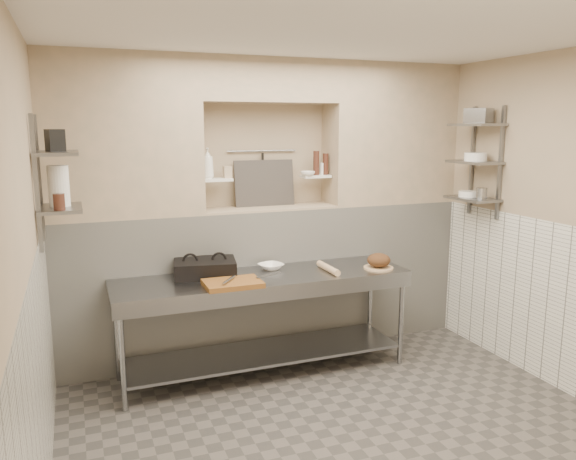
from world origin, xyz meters
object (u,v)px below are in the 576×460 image
bread_loaf (379,260)px  jug_left (59,186)px  panini_press (205,268)px  bowl_alcove (308,173)px  mixing_bowl (271,266)px  bottle_soap (208,163)px  prep_table (264,304)px  cutting_board (233,283)px  rolling_pin (328,268)px

bread_loaf → jug_left: (-2.67, 0.04, 0.78)m
panini_press → bowl_alcove: 1.39m
mixing_bowl → bottle_soap: bearing=141.7°
prep_table → bread_loaf: bearing=-7.4°
mixing_bowl → bread_loaf: size_ratio=1.02×
bottle_soap → jug_left: bottle_soap is taller
bottle_soap → jug_left: size_ratio=0.95×
mixing_bowl → jug_left: (-1.74, -0.29, 0.83)m
prep_table → mixing_bowl: bearing=55.2°
cutting_board → mixing_bowl: mixing_bowl is taller
rolling_pin → bottle_soap: size_ratio=1.36×
cutting_board → bottle_soap: bearing=90.5°
prep_table → cutting_board: cutting_board is taller
rolling_pin → bread_loaf: size_ratio=1.80×
cutting_board → jug_left: jug_left is taller
cutting_board → rolling_pin: (0.93, 0.14, 0.01)m
panini_press → cutting_board: bearing=-58.8°
prep_table → bowl_alcove: bowl_alcove is taller
bottle_soap → bread_loaf: bearing=-26.6°
bread_loaf → cutting_board: bearing=-177.3°
jug_left → bottle_soap: bearing=27.9°
bottle_soap → mixing_bowl: bearing=-38.3°
mixing_bowl → rolling_pin: size_ratio=0.57×
rolling_pin → jug_left: jug_left is taller
panini_press → rolling_pin: size_ratio=1.53×
prep_table → bread_loaf: size_ratio=12.21×
panini_press → bread_loaf: (1.55, -0.31, 0.01)m
mixing_bowl → bread_loaf: 0.99m
prep_table → bread_loaf: (1.06, -0.14, 0.34)m
prep_table → bowl_alcove: (0.63, 0.52, 1.09)m
prep_table → panini_press: 0.61m
prep_table → jug_left: (-1.60, -0.10, 1.12)m
jug_left → mixing_bowl: bearing=9.5°
panini_press → bread_loaf: same height
prep_table → panini_press: size_ratio=4.43×
panini_press → bottle_soap: (0.14, 0.39, 0.88)m
rolling_pin → bread_loaf: bearing=-9.2°
cutting_board → mixing_bowl: size_ratio=2.13×
rolling_pin → bread_loaf: 0.48m
bowl_alcove → bread_loaf: bearing=-56.6°
cutting_board → mixing_bowl: bearing=40.1°
bread_loaf → bowl_alcove: bearing=123.4°
cutting_board → bottle_soap: bottle_soap is taller
cutting_board → bottle_soap: (-0.01, 0.77, 0.93)m
prep_table → cutting_board: bearing=-148.8°
panini_press → rolling_pin: 1.10m
rolling_pin → bread_loaf: bread_loaf is taller
mixing_bowl → bottle_soap: size_ratio=0.77×
panini_press → rolling_pin: bearing=-2.0°
prep_table → cutting_board: (-0.34, -0.20, 0.28)m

